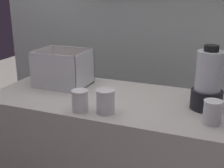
% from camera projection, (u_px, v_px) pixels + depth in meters
% --- Properties ---
extents(counter, '(1.40, 0.64, 0.90)m').
position_uv_depth(counter, '(112.00, 165.00, 1.82)').
color(counter, beige).
rests_on(counter, ground_plane).
extents(back_wall_unit, '(2.60, 0.24, 2.50)m').
position_uv_depth(back_wall_unit, '(150.00, 19.00, 2.25)').
color(back_wall_unit, silver).
rests_on(back_wall_unit, ground_plane).
extents(carrot_display_bin, '(0.32, 0.26, 0.23)m').
position_uv_depth(carrot_display_bin, '(63.00, 74.00, 1.88)').
color(carrot_display_bin, white).
rests_on(carrot_display_bin, counter).
extents(blender_pitcher, '(0.16, 0.16, 0.33)m').
position_uv_depth(blender_pitcher, '(208.00, 83.00, 1.49)').
color(blender_pitcher, black).
rests_on(blender_pitcher, counter).
extents(juice_cup_orange_far_left, '(0.09, 0.09, 0.11)m').
position_uv_depth(juice_cup_orange_far_left, '(80.00, 102.00, 1.48)').
color(juice_cup_orange_far_left, white).
rests_on(juice_cup_orange_far_left, counter).
extents(juice_cup_orange_left, '(0.10, 0.10, 0.12)m').
position_uv_depth(juice_cup_orange_left, '(106.00, 103.00, 1.46)').
color(juice_cup_orange_left, white).
rests_on(juice_cup_orange_left, counter).
extents(juice_cup_pomegranate_middle, '(0.09, 0.09, 0.11)m').
position_uv_depth(juice_cup_pomegranate_middle, '(212.00, 113.00, 1.34)').
color(juice_cup_pomegranate_middle, white).
rests_on(juice_cup_pomegranate_middle, counter).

